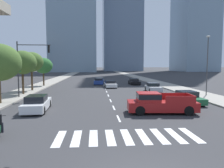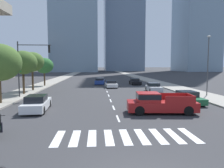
% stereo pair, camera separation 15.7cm
% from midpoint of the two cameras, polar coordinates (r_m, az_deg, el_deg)
% --- Properties ---
extents(sidewalk_east, '(4.00, 260.00, 0.15)m').
position_cam_midpoint_polar(sidewalk_east, '(38.83, 16.16, -0.81)').
color(sidewalk_east, gray).
rests_on(sidewalk_east, ground).
extents(sidewalk_west, '(4.00, 260.00, 0.15)m').
position_cam_midpoint_polar(sidewalk_west, '(37.82, -19.82, -1.05)').
color(sidewalk_west, gray).
rests_on(sidewalk_west, ground).
extents(crosswalk_near, '(7.65, 2.63, 0.01)m').
position_cam_midpoint_polar(crosswalk_near, '(12.02, 3.95, -13.74)').
color(crosswalk_near, silver).
rests_on(crosswalk_near, ground).
extents(lane_divider_center, '(0.14, 50.00, 0.01)m').
position_cam_midpoint_polar(lane_divider_center, '(39.49, -1.78, -0.62)').
color(lane_divider_center, silver).
rests_on(lane_divider_center, ground).
extents(pickup_truck, '(5.63, 2.49, 1.67)m').
position_cam_midpoint_polar(pickup_truck, '(17.83, 12.36, -4.98)').
color(pickup_truck, maroon).
rests_on(pickup_truck, ground).
extents(sedan_white_0, '(2.08, 4.29, 1.21)m').
position_cam_midpoint_polar(sedan_white_0, '(37.52, -0.16, -0.06)').
color(sedan_white_0, silver).
rests_on(sedan_white_0, ground).
extents(sedan_green_1, '(2.02, 4.47, 1.24)m').
position_cam_midpoint_polar(sedan_green_1, '(23.17, 19.60, -3.47)').
color(sedan_green_1, '#1E6038').
rests_on(sedan_green_1, ground).
extents(sedan_silver_2, '(1.91, 4.33, 1.31)m').
position_cam_midpoint_polar(sedan_silver_2, '(31.91, 11.12, -0.96)').
color(sedan_silver_2, '#B7BABF').
rests_on(sedan_silver_2, ground).
extents(sedan_black_3, '(1.89, 4.28, 1.23)m').
position_cam_midpoint_polar(sedan_black_3, '(43.44, 6.21, 0.60)').
color(sedan_black_3, black).
rests_on(sedan_black_3, ground).
extents(sedan_blue_4, '(2.13, 4.81, 1.31)m').
position_cam_midpoint_polar(sedan_blue_4, '(43.66, -3.13, 0.71)').
color(sedan_blue_4, navy).
rests_on(sedan_blue_4, ground).
extents(sedan_white_5, '(2.00, 4.78, 1.34)m').
position_cam_midpoint_polar(sedan_white_5, '(19.44, -19.07, -4.90)').
color(sedan_white_5, silver).
rests_on(sedan_white_5, ground).
extents(traffic_signal_far, '(4.14, 0.28, 6.47)m').
position_cam_midpoint_polar(traffic_signal_far, '(27.05, -20.79, 6.07)').
color(traffic_signal_far, '#333335').
rests_on(traffic_signal_far, sidewalk_west).
extents(street_lamp_east, '(0.50, 0.24, 7.32)m').
position_cam_midpoint_polar(street_lamp_east, '(29.06, 24.25, 5.62)').
color(street_lamp_east, '#3F3F42').
rests_on(street_lamp_east, sidewalk_east).
extents(street_tree_second, '(3.60, 3.60, 5.60)m').
position_cam_midpoint_polar(street_tree_second, '(30.24, -22.41, 5.27)').
color(street_tree_second, '#4C3823').
rests_on(street_tree_second, sidewalk_west).
extents(street_tree_third, '(3.45, 3.45, 5.67)m').
position_cam_midpoint_polar(street_tree_third, '(34.11, -20.29, 5.48)').
color(street_tree_third, '#4C3823').
rests_on(street_tree_third, sidewalk_west).
extents(street_tree_fourth, '(3.32, 3.32, 5.06)m').
position_cam_midpoint_polar(street_tree_fourth, '(41.21, -17.44, 4.65)').
color(street_tree_fourth, '#4C3823').
rests_on(street_tree_fourth, sidewalk_west).
extents(office_tower_center_skyline, '(25.39, 29.86, 102.73)m').
position_cam_midpoint_polar(office_tower_center_skyline, '(158.69, 2.91, 20.57)').
color(office_tower_center_skyline, slate).
rests_on(office_tower_center_skyline, ground).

